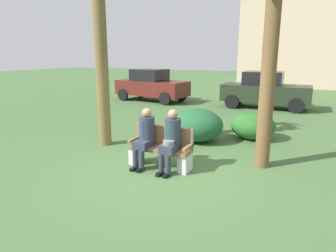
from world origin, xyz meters
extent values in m
plane|color=#456839|center=(0.00, 0.00, 0.00)|extent=(80.00, 80.00, 0.00)
cube|color=brown|center=(-0.14, 0.30, 0.42)|extent=(1.41, 0.44, 0.07)
cube|color=brown|center=(-0.14, 0.49, 0.68)|extent=(1.41, 0.06, 0.45)
cube|color=brown|center=(-0.81, 0.30, 0.55)|extent=(0.08, 0.44, 0.06)
cube|color=brown|center=(0.52, 0.30, 0.55)|extent=(0.08, 0.44, 0.06)
cube|color=silver|center=(-0.75, 0.30, 0.19)|extent=(0.20, 0.37, 0.38)
cube|color=silver|center=(0.46, 0.30, 0.19)|extent=(0.20, 0.37, 0.38)
cube|color=#2D3342|center=(-0.47, 0.13, 0.53)|extent=(0.32, 0.38, 0.16)
cylinder|color=#2D3342|center=(-0.55, -0.06, 0.23)|extent=(0.11, 0.11, 0.45)
cylinder|color=#2D3342|center=(-0.39, -0.06, 0.23)|extent=(0.11, 0.11, 0.45)
cube|color=black|center=(-0.55, -0.12, 0.04)|extent=(0.09, 0.22, 0.07)
cube|color=black|center=(-0.39, -0.12, 0.04)|extent=(0.09, 0.22, 0.07)
cylinder|color=#2D3342|center=(-0.47, 0.32, 0.84)|extent=(0.34, 0.34, 0.52)
cube|color=navy|center=(-0.47, 0.15, 0.86)|extent=(0.05, 0.01, 0.33)
sphere|color=#9E7556|center=(-0.47, 0.32, 1.19)|extent=(0.21, 0.21, 0.21)
cube|color=#2D3342|center=(0.17, 0.13, 0.53)|extent=(0.32, 0.38, 0.16)
cylinder|color=#2D3342|center=(0.09, -0.06, 0.23)|extent=(0.11, 0.11, 0.45)
cylinder|color=#2D3342|center=(0.25, -0.06, 0.23)|extent=(0.11, 0.11, 0.45)
cube|color=black|center=(0.09, -0.12, 0.04)|extent=(0.09, 0.22, 0.07)
cube|color=black|center=(0.25, -0.12, 0.04)|extent=(0.09, 0.22, 0.07)
cylinder|color=#2D3342|center=(0.17, 0.32, 0.85)|extent=(0.34, 0.34, 0.54)
cube|color=#144C3D|center=(0.17, 0.15, 0.87)|extent=(0.05, 0.01, 0.35)
sphere|color=#9E7556|center=(0.17, 0.32, 1.22)|extent=(0.21, 0.21, 0.21)
cylinder|color=slate|center=(0.17, 0.11, 0.66)|extent=(0.24, 0.24, 0.09)
cylinder|color=brown|center=(1.86, 1.37, 1.97)|extent=(0.31, 0.31, 3.93)
cylinder|color=brown|center=(-2.32, 1.14, 2.37)|extent=(0.34, 0.34, 4.74)
ellipsoid|color=#205731|center=(-0.18, 2.58, 0.47)|extent=(1.50, 1.38, 0.94)
ellipsoid|color=#2A6525|center=(1.21, 3.53, 0.40)|extent=(1.28, 1.17, 0.80)
cube|color=#591E19|center=(-5.14, 8.65, 0.70)|extent=(4.05, 2.00, 0.76)
cube|color=black|center=(-5.29, 8.67, 1.38)|extent=(1.85, 1.55, 0.60)
cylinder|color=black|center=(-3.69, 9.27, 0.32)|extent=(0.65, 0.21, 0.64)
cylinder|color=black|center=(-3.87, 7.72, 0.32)|extent=(0.65, 0.21, 0.64)
cylinder|color=black|center=(-6.41, 9.58, 0.32)|extent=(0.65, 0.21, 0.64)
cylinder|color=black|center=(-6.59, 8.03, 0.32)|extent=(0.65, 0.21, 0.64)
cube|color=#232D1E|center=(0.65, 9.10, 0.70)|extent=(3.95, 1.68, 0.76)
cube|color=black|center=(0.50, 9.09, 1.38)|extent=(1.74, 1.41, 0.60)
cylinder|color=black|center=(1.99, 9.92, 0.32)|extent=(0.64, 0.16, 0.64)
cylinder|color=black|center=(2.04, 8.36, 0.32)|extent=(0.64, 0.16, 0.64)
cylinder|color=black|center=(-0.74, 9.83, 0.32)|extent=(0.64, 0.16, 0.64)
cylinder|color=black|center=(-0.69, 8.27, 0.32)|extent=(0.64, 0.16, 0.64)
camera|label=1|loc=(2.83, -5.18, 2.43)|focal=31.87mm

